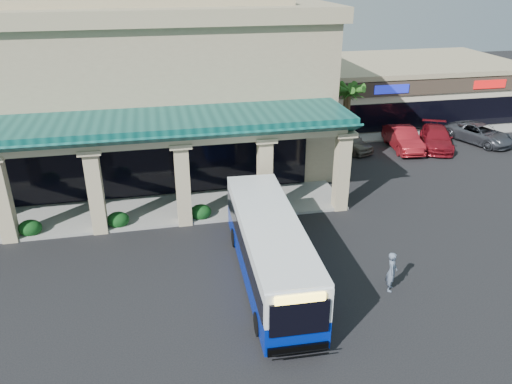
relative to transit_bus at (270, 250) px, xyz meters
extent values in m
plane|color=black|center=(-0.32, 1.00, -1.52)|extent=(110.00, 110.00, 0.00)
imported|color=slate|center=(5.03, -1.87, -0.59)|extent=(0.70, 0.81, 1.86)
imported|color=#686054|center=(9.95, 15.63, -0.79)|extent=(3.20, 4.60, 1.45)
imported|color=maroon|center=(14.13, 14.97, -0.67)|extent=(2.43, 5.33, 1.70)
imported|color=maroon|center=(16.84, 14.76, -0.74)|extent=(4.21, 5.83, 1.57)
imported|color=#3F414A|center=(20.86, 15.14, -0.76)|extent=(4.37, 6.04, 1.53)
camera|label=1|loc=(-4.52, -18.52, 11.59)|focal=35.00mm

